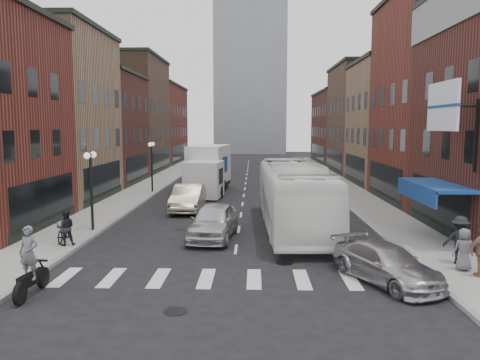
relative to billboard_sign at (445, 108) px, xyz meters
name	(u,v)px	position (x,y,z in m)	size (l,w,h in m)	color
ground	(235,256)	(-8.59, -0.50, -6.13)	(160.00, 160.00, 0.00)	black
sidewalk_left	(150,186)	(-17.09, 21.50, -6.06)	(3.00, 74.00, 0.15)	gray
sidewalk_right	(341,187)	(-0.09, 21.50, -6.06)	(3.00, 74.00, 0.15)	gray
curb_left	(167,187)	(-15.59, 21.50, -6.13)	(0.20, 74.00, 0.16)	gray
curb_right	(324,188)	(-1.59, 21.50, -6.13)	(0.20, 74.00, 0.16)	gray
crosswalk_stripes	(232,279)	(-8.59, -3.50, -6.13)	(12.00, 2.20, 0.01)	silver
bldg_left_mid_a	(32,115)	(-23.58, 13.50, 0.02)	(10.30, 10.20, 12.30)	#8B684C
bldg_left_mid_b	(84,129)	(-23.58, 23.50, -0.98)	(10.30, 10.20, 10.30)	#4B231A
bldg_left_far_a	(118,115)	(-23.58, 34.50, 0.52)	(10.30, 12.20, 13.30)	brown
bldg_left_far_b	(146,124)	(-23.58, 48.50, -0.48)	(10.30, 16.20, 11.30)	maroon
bldg_right_mid_a	(460,100)	(6.41, 13.50, 1.02)	(10.30, 10.20, 14.30)	maroon
bldg_right_mid_b	(411,123)	(6.41, 23.50, -0.48)	(10.30, 10.20, 11.30)	#8B684C
bldg_right_far_a	(379,119)	(6.41, 34.50, 0.02)	(10.30, 12.20, 12.30)	brown
bldg_right_far_b	(353,128)	(6.41, 48.50, -0.98)	(10.30, 16.20, 10.30)	#4B231A
awning_blue	(431,187)	(0.34, 2.00, -3.50)	(1.80, 5.00, 0.78)	navy
billboard_sign	(445,108)	(0.00, 0.00, 0.00)	(1.52, 3.00, 3.70)	black
distant_tower	(250,28)	(-8.59, 77.50, 18.87)	(14.00, 14.00, 50.00)	#9399A0
streetlamp_near	(91,176)	(-15.99, 3.50, -3.22)	(0.32, 1.22, 4.11)	black
streetlamp_far	(152,157)	(-15.99, 17.50, -3.22)	(0.32, 1.22, 4.11)	black
bike_rack	(68,234)	(-16.19, 0.80, -5.58)	(0.08, 0.68, 0.80)	#D8590C
box_truck	(208,170)	(-11.52, 17.82, -4.26)	(3.34, 8.99, 3.80)	silver
motorcycle_rider	(30,264)	(-14.89, -5.39, -5.06)	(0.67, 2.25, 2.29)	black
transit_bus	(294,196)	(-5.72, 4.73, -4.38)	(2.95, 12.59, 3.51)	white
sedan_left_near	(213,221)	(-9.75, 2.50, -5.29)	(1.98, 4.92, 1.68)	silver
sedan_left_far	(188,198)	(-12.00, 9.84, -5.29)	(1.78, 5.10, 1.68)	beige
curb_car	(386,264)	(-3.21, -3.72, -5.48)	(1.84, 4.53, 1.31)	#B0B0B5
parked_bicycle	(64,231)	(-16.48, 1.13, -5.50)	(0.64, 1.85, 0.97)	black
ped_left_solo	(66,228)	(-16.10, 0.40, -5.19)	(0.77, 0.44, 1.59)	black
ped_right_a	(460,240)	(0.07, -1.87, -5.06)	(1.19, 0.59, 1.84)	black
ped_right_c	(464,249)	(-0.14, -2.73, -5.20)	(0.76, 0.50, 1.56)	slate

